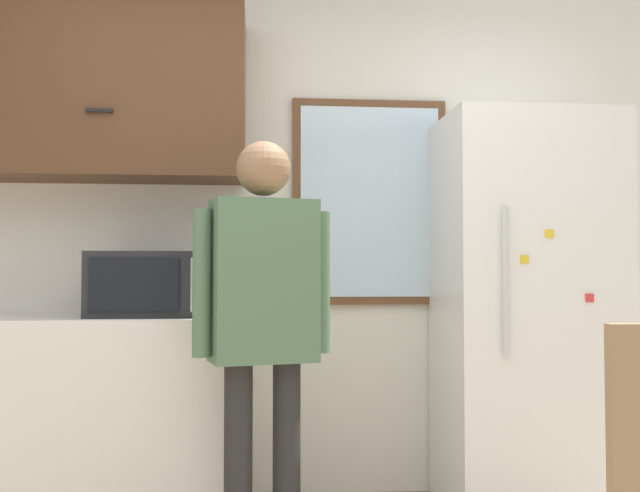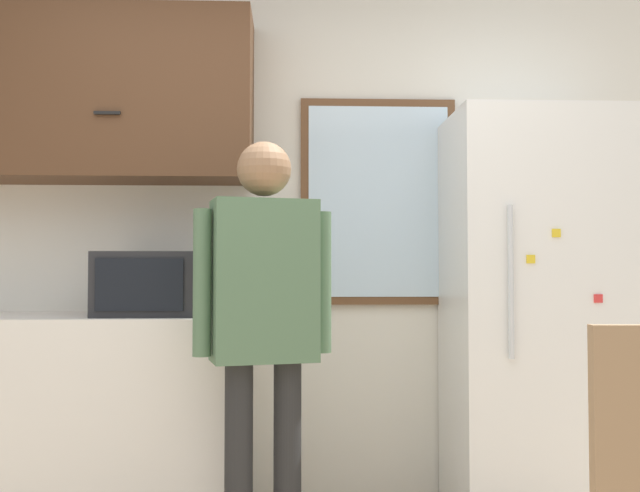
{
  "view_description": "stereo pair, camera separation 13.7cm",
  "coord_description": "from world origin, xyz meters",
  "views": [
    {
      "loc": [
        -0.15,
        -1.71,
        1.11
      ],
      "look_at": [
        0.1,
        1.05,
        1.22
      ],
      "focal_mm": 40.0,
      "sensor_mm": 36.0,
      "label": 1
    },
    {
      "loc": [
        -0.01,
        -1.72,
        1.11
      ],
      "look_at": [
        0.1,
        1.05,
        1.22
      ],
      "focal_mm": 40.0,
      "sensor_mm": 36.0,
      "label": 2
    }
  ],
  "objects": [
    {
      "name": "microwave",
      "position": [
        -0.61,
        1.55,
        1.06
      ],
      "size": [
        0.53,
        0.43,
        0.29
      ],
      "color": "#232326",
      "rests_on": "counter"
    },
    {
      "name": "back_wall",
      "position": [
        0.0,
        1.94,
        1.35
      ],
      "size": [
        6.0,
        0.06,
        2.7
      ],
      "color": "silver",
      "rests_on": "ground_plane"
    },
    {
      "name": "refrigerator",
      "position": [
        1.14,
        1.59,
        0.93
      ],
      "size": [
        0.79,
        0.66,
        1.86
      ],
      "color": "white",
      "rests_on": "ground_plane"
    },
    {
      "name": "upper_cabinets",
      "position": [
        -1.2,
        1.73,
        1.97
      ],
      "size": [
        2.0,
        0.37,
        0.82
      ],
      "color": "#51331E"
    },
    {
      "name": "person",
      "position": [
        -0.12,
        1.1,
        0.99
      ],
      "size": [
        0.54,
        0.31,
        1.63
      ],
      "rotation": [
        0.0,
        0.0,
        0.24
      ],
      "color": "black",
      "rests_on": "ground_plane"
    },
    {
      "name": "window",
      "position": [
        0.44,
        1.9,
        1.48
      ],
      "size": [
        0.79,
        0.05,
        1.05
      ],
      "color": "brown"
    },
    {
      "name": "counter",
      "position": [
        -1.2,
        1.59,
        0.46
      ],
      "size": [
        2.0,
        0.63,
        0.92
      ],
      "color": "silver",
      "rests_on": "ground_plane"
    }
  ]
}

